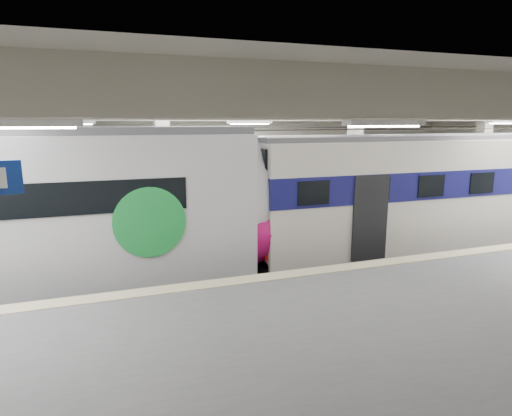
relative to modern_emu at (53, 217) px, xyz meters
name	(u,v)px	position (x,y,z in m)	size (l,w,h in m)	color
station_hall	(291,183)	(6.45, -1.74, 0.88)	(36.00, 24.00, 5.75)	black
modern_emu	(53,217)	(0.00, 0.00, 0.00)	(15.16, 3.13, 4.82)	silver
older_rer	(424,193)	(12.66, 0.00, -0.01)	(13.66, 3.02, 4.50)	beige
far_train	(40,195)	(-1.08, 5.50, -0.21)	(12.99, 3.03, 4.17)	silver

